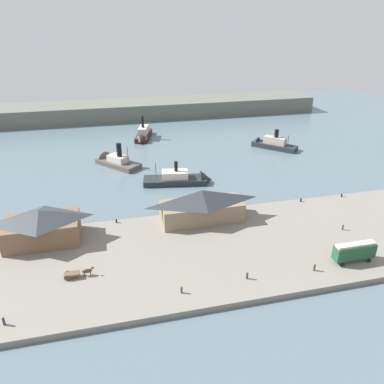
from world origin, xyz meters
The scene contains 20 objects.
ground_plane centered at (0.00, 0.00, 0.00)m, with size 320.00×320.00×0.00m, color slate.
quay_promenade centered at (0.00, -22.00, 0.60)m, with size 110.00×36.00×1.20m, color gray.
seawall_edge centered at (0.00, -3.60, 0.50)m, with size 110.00×0.80×1.00m, color #666159.
ferry_shed_east_terminal centered at (-40.78, -9.89, 5.24)m, with size 16.70×10.53×7.95m.
ferry_shed_central_terminal centered at (-2.80, -8.97, 5.42)m, with size 20.89×8.51×8.30m.
street_tram centered at (23.63, -33.78, 3.76)m, with size 9.06×2.44×4.41m.
horse_cart centered at (-32.74, -25.55, 2.12)m, with size 5.84×1.61×1.87m.
pedestrian_walking_east centered at (-13.67, -35.08, 1.92)m, with size 0.39×0.39×1.58m.
pedestrian_at_waters_edge centered at (14.04, -34.78, 2.01)m, with size 0.44×0.44×1.77m.
pedestrian_walking_west centered at (-44.27, -35.91, 2.00)m, with size 0.44×0.44×1.76m.
pedestrian_near_cart centered at (29.25, -21.83, 1.91)m, with size 0.39×0.39×1.57m.
pedestrian_near_west_shed centered at (-0.23, -34.01, 1.98)m, with size 0.42×0.42×1.71m.
mooring_post_east centered at (-24.05, -5.37, 1.65)m, with size 0.44×0.44×0.90m, color black.
mooring_post_center_east centered at (26.93, -5.49, 1.65)m, with size 0.44×0.44×0.90m, color black.
mooring_post_center_west centered at (39.89, -5.47, 1.65)m, with size 0.44×0.44×0.90m, color black.
ferry_moored_east centered at (40.27, 44.51, 1.63)m, with size 17.24×17.74×9.42m.
ferry_near_quay centered at (-22.65, 39.79, 1.38)m, with size 16.83×18.23×10.70m.
ferry_mid_harbor centered at (-8.60, 68.36, 1.82)m, with size 9.86×19.36×11.35m.
ferry_departing_north centered at (-1.64, 17.71, 1.34)m, with size 22.44×9.61×9.36m.
far_headland centered at (0.00, 110.00, 4.00)m, with size 180.00×24.00×8.00m, color #60665B.
Camera 1 is at (-24.69, -88.97, 47.86)m, focal length 34.75 mm.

